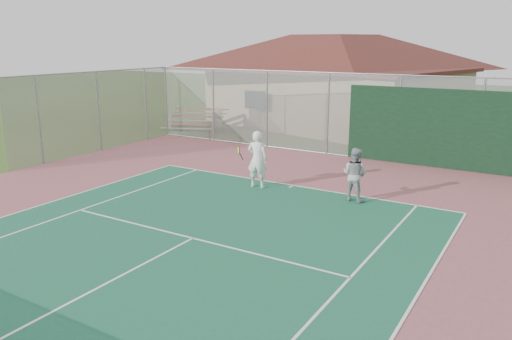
{
  "coord_description": "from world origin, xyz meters",
  "views": [
    {
      "loc": [
        7.32,
        -2.66,
        4.74
      ],
      "look_at": [
        0.21,
        9.08,
        1.21
      ],
      "focal_mm": 35.0,
      "sensor_mm": 36.0,
      "label": 1
    }
  ],
  "objects_px": {
    "player_white_front": "(257,160)",
    "bleachers": "(196,119)",
    "player_grey_back": "(355,175)",
    "clubhouse": "(334,71)"
  },
  "relations": [
    {
      "from": "bleachers",
      "to": "player_white_front",
      "type": "bearing_deg",
      "value": -62.73
    },
    {
      "from": "player_grey_back",
      "to": "bleachers",
      "type": "bearing_deg",
      "value": -22.81
    },
    {
      "from": "bleachers",
      "to": "player_white_front",
      "type": "relative_size",
      "value": 1.87
    },
    {
      "from": "clubhouse",
      "to": "player_white_front",
      "type": "height_order",
      "value": "clubhouse"
    },
    {
      "from": "player_white_front",
      "to": "player_grey_back",
      "type": "bearing_deg",
      "value": 174.96
    },
    {
      "from": "bleachers",
      "to": "player_white_front",
      "type": "distance_m",
      "value": 12.0
    },
    {
      "from": "bleachers",
      "to": "player_white_front",
      "type": "height_order",
      "value": "player_white_front"
    },
    {
      "from": "clubhouse",
      "to": "bleachers",
      "type": "distance_m",
      "value": 8.39
    },
    {
      "from": "player_white_front",
      "to": "bleachers",
      "type": "bearing_deg",
      "value": -52.81
    },
    {
      "from": "clubhouse",
      "to": "player_grey_back",
      "type": "relative_size",
      "value": 9.79
    }
  ]
}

